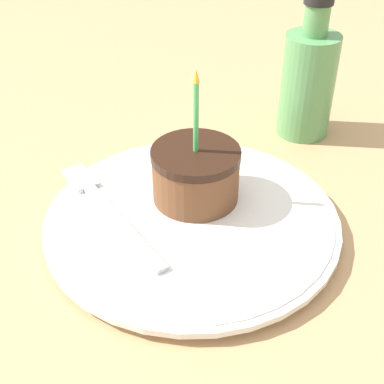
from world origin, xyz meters
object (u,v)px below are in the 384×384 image
object	(u,v)px
fork	(105,206)
cake_slice	(195,176)
plate	(192,220)
bottle	(308,81)

from	to	relation	value
fork	cake_slice	bearing A→B (deg)	103.46
cake_slice	fork	size ratio (longest dim) A/B	0.86
plate	fork	size ratio (longest dim) A/B	1.79
cake_slice	bottle	bearing A→B (deg)	144.44
cake_slice	bottle	distance (m)	0.22
bottle	plate	bearing A→B (deg)	-32.24
fork	bottle	xyz separation A→B (m)	(-0.20, 0.21, 0.05)
fork	bottle	bearing A→B (deg)	132.61
cake_slice	bottle	xyz separation A→B (m)	(-0.17, 0.12, 0.03)
fork	plate	bearing A→B (deg)	86.82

